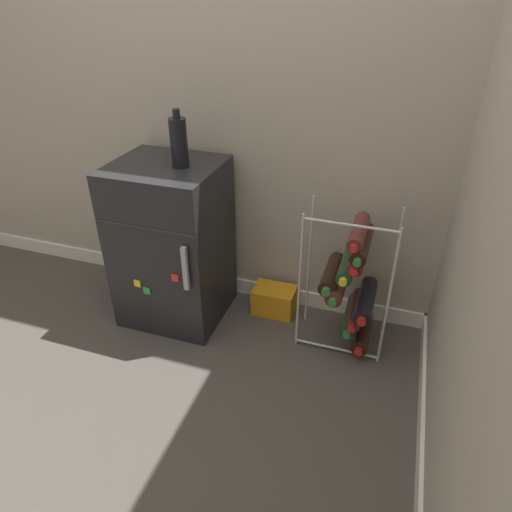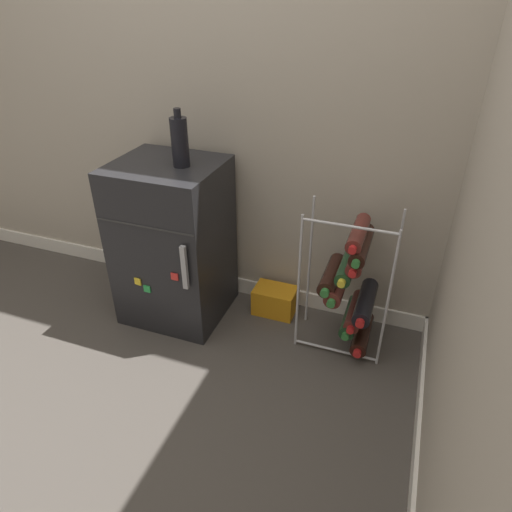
{
  "view_description": "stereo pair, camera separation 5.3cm",
  "coord_description": "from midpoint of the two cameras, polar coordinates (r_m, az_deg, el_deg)",
  "views": [
    {
      "loc": [
        0.7,
        -1.37,
        1.55
      ],
      "look_at": [
        0.1,
        0.41,
        0.42
      ],
      "focal_mm": 32.0,
      "sensor_mm": 36.0,
      "label": 1
    },
    {
      "loc": [
        0.75,
        -1.35,
        1.55
      ],
      "look_at": [
        0.1,
        0.41,
        0.42
      ],
      "focal_mm": 32.0,
      "sensor_mm": 36.0,
      "label": 2
    }
  ],
  "objects": [
    {
      "name": "ground_plane",
      "position": [
        2.19,
        -6.84,
        -14.25
      ],
      "size": [
        14.0,
        14.0,
        0.0
      ],
      "primitive_type": "plane",
      "color": "#423D38"
    },
    {
      "name": "wall_back",
      "position": [
        2.19,
        -1.01,
        22.97
      ],
      "size": [
        6.89,
        0.07,
        2.5
      ],
      "color": "#9E9384",
      "rests_on": "ground_plane"
    },
    {
      "name": "mini_fridge",
      "position": [
        2.34,
        -11.03,
        1.51
      ],
      "size": [
        0.5,
        0.49,
        0.83
      ],
      "color": "black",
      "rests_on": "ground_plane"
    },
    {
      "name": "wine_rack",
      "position": [
        2.16,
        11.32,
        -3.3
      ],
      "size": [
        0.41,
        0.33,
        0.72
      ],
      "color": "#B2B2B7",
      "rests_on": "ground_plane"
    },
    {
      "name": "soda_box",
      "position": [
        2.48,
        1.69,
        -5.52
      ],
      "size": [
        0.22,
        0.15,
        0.15
      ],
      "color": "orange",
      "rests_on": "ground_plane"
    },
    {
      "name": "fridge_top_bottle",
      "position": [
        2.09,
        -10.36,
        13.81
      ],
      "size": [
        0.08,
        0.08,
        0.26
      ],
      "color": "black",
      "rests_on": "mini_fridge"
    }
  ]
}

